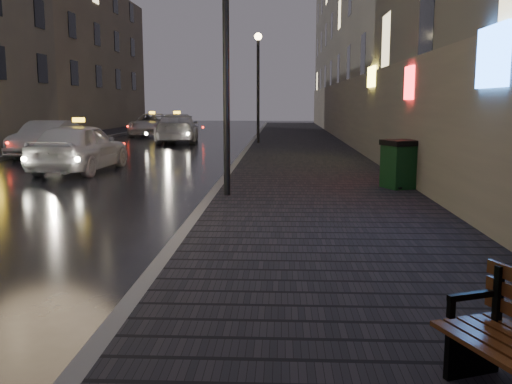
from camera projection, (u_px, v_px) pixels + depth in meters
ground at (17, 291)px, 6.55m from camera, size 120.00×120.00×0.00m
sidewalk at (300, 146)px, 27.08m from camera, size 4.60×58.00×0.15m
curb at (250, 146)px, 27.19m from camera, size 0.20×58.00×0.15m
sidewalk_far at (40, 145)px, 27.65m from camera, size 2.40×58.00×0.15m
curb_far at (67, 145)px, 27.59m from camera, size 0.20×58.00×0.15m
building_near at (360, 18)px, 29.88m from camera, size 1.80×50.00×13.00m
building_far_c at (72, 59)px, 44.78m from camera, size 6.00×22.00×11.00m
lamp_near at (226, 37)px, 11.84m from camera, size 0.36×0.36×5.28m
lamp_far at (258, 74)px, 27.63m from camera, size 0.36×0.36×5.28m
trash_bin at (400, 164)px, 13.29m from camera, size 0.96×0.96×1.12m
taxi_near at (80, 147)px, 17.56m from camera, size 2.08×4.60×1.53m
car_left_mid at (47, 139)px, 22.40m from camera, size 1.62×4.32×1.41m
taxi_mid at (177, 128)px, 30.20m from camera, size 2.73×5.47×1.53m
taxi_far at (152, 125)px, 36.54m from camera, size 2.36×5.08×1.41m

